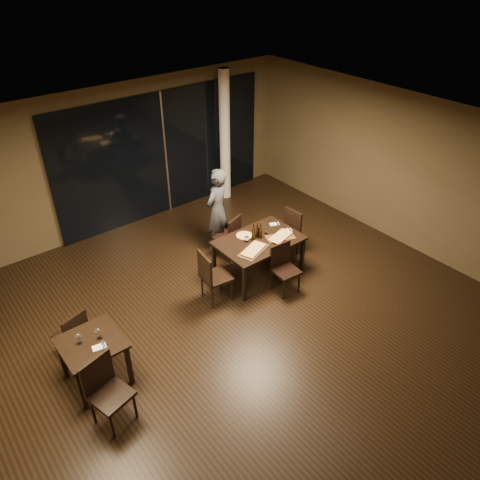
% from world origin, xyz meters
% --- Properties ---
extents(ground, '(8.00, 8.00, 0.00)m').
position_xyz_m(ground, '(0.00, 0.00, 0.00)').
color(ground, black).
rests_on(ground, ground).
extents(wall_back, '(8.00, 0.10, 3.00)m').
position_xyz_m(wall_back, '(0.00, 4.05, 1.50)').
color(wall_back, '#4B4028').
rests_on(wall_back, ground).
extents(wall_right, '(0.10, 8.00, 3.00)m').
position_xyz_m(wall_right, '(4.05, 0.00, 1.50)').
color(wall_right, '#4B4028').
rests_on(wall_right, ground).
extents(ceiling, '(8.00, 8.00, 0.04)m').
position_xyz_m(ceiling, '(0.00, 0.00, 3.02)').
color(ceiling, silver).
rests_on(ceiling, wall_back).
extents(window_panel, '(5.00, 0.06, 2.70)m').
position_xyz_m(window_panel, '(1.00, 3.96, 1.35)').
color(window_panel, black).
rests_on(window_panel, ground).
extents(column, '(0.24, 0.24, 3.00)m').
position_xyz_m(column, '(2.40, 3.65, 1.50)').
color(column, white).
rests_on(column, ground).
extents(main_table, '(1.50, 1.00, 0.75)m').
position_xyz_m(main_table, '(1.00, 0.80, 0.68)').
color(main_table, black).
rests_on(main_table, ground).
extents(side_table, '(0.80, 0.80, 0.75)m').
position_xyz_m(side_table, '(-2.40, 0.30, 0.62)').
color(side_table, black).
rests_on(side_table, ground).
extents(chair_main_far, '(0.53, 0.53, 0.90)m').
position_xyz_m(chair_main_far, '(0.93, 1.56, 0.50)').
color(chair_main_far, black).
rests_on(chair_main_far, ground).
extents(chair_main_near, '(0.45, 0.45, 0.90)m').
position_xyz_m(chair_main_near, '(1.05, 0.20, 0.50)').
color(chair_main_near, black).
rests_on(chair_main_near, ground).
extents(chair_main_left, '(0.51, 0.51, 0.98)m').
position_xyz_m(chair_main_left, '(-0.12, 0.71, 0.55)').
color(chair_main_left, black).
rests_on(chair_main_left, ground).
extents(chair_main_right, '(0.46, 0.46, 0.92)m').
position_xyz_m(chair_main_right, '(1.89, 0.95, 0.52)').
color(chair_main_right, black).
rests_on(chair_main_right, ground).
extents(chair_side_far, '(0.49, 0.49, 0.86)m').
position_xyz_m(chair_side_far, '(-2.45, 0.90, 0.48)').
color(chair_side_far, black).
rests_on(chair_side_far, ground).
extents(chair_side_near, '(0.56, 0.56, 0.99)m').
position_xyz_m(chair_side_near, '(-2.52, -0.36, 0.55)').
color(chair_side_near, black).
rests_on(chair_side_near, ground).
extents(diner, '(0.68, 0.57, 1.71)m').
position_xyz_m(diner, '(0.95, 1.99, 0.86)').
color(diner, '#303235').
rests_on(diner, ground).
extents(pizza_board_left, '(0.67, 0.48, 0.01)m').
position_xyz_m(pizza_board_left, '(0.69, 0.59, 0.76)').
color(pizza_board_left, '#3F2814').
rests_on(pizza_board_left, main_table).
extents(pizza_board_right, '(0.57, 0.42, 0.01)m').
position_xyz_m(pizza_board_right, '(1.34, 0.61, 0.76)').
color(pizza_board_right, '#482F17').
rests_on(pizza_board_right, main_table).
extents(oblong_pizza_left, '(0.52, 0.37, 0.02)m').
position_xyz_m(oblong_pizza_left, '(0.69, 0.59, 0.77)').
color(oblong_pizza_left, maroon).
rests_on(oblong_pizza_left, pizza_board_left).
extents(oblong_pizza_right, '(0.50, 0.33, 0.02)m').
position_xyz_m(oblong_pizza_right, '(1.34, 0.61, 0.77)').
color(oblong_pizza_right, maroon).
rests_on(oblong_pizza_right, pizza_board_right).
extents(round_pizza, '(0.28, 0.28, 0.01)m').
position_xyz_m(round_pizza, '(0.87, 1.06, 0.76)').
color(round_pizza, '#A82212').
rests_on(round_pizza, main_table).
extents(bottle_a, '(0.07, 0.07, 0.33)m').
position_xyz_m(bottle_a, '(0.92, 0.86, 0.91)').
color(bottle_a, black).
rests_on(bottle_a, main_table).
extents(bottle_b, '(0.07, 0.07, 0.31)m').
position_xyz_m(bottle_b, '(1.06, 0.84, 0.90)').
color(bottle_b, black).
rests_on(bottle_b, main_table).
extents(bottle_c, '(0.07, 0.07, 0.30)m').
position_xyz_m(bottle_c, '(1.03, 0.89, 0.90)').
color(bottle_c, black).
rests_on(bottle_c, main_table).
extents(tumbler_left, '(0.08, 0.08, 0.09)m').
position_xyz_m(tumbler_left, '(0.79, 0.90, 0.80)').
color(tumbler_left, white).
rests_on(tumbler_left, main_table).
extents(tumbler_right, '(0.07, 0.07, 0.08)m').
position_xyz_m(tumbler_right, '(1.24, 0.88, 0.79)').
color(tumbler_right, white).
rests_on(tumbler_right, main_table).
extents(napkin_near, '(0.20, 0.16, 0.01)m').
position_xyz_m(napkin_near, '(1.60, 0.71, 0.76)').
color(napkin_near, white).
rests_on(napkin_near, main_table).
extents(napkin_far, '(0.20, 0.16, 0.01)m').
position_xyz_m(napkin_far, '(1.57, 1.02, 0.76)').
color(napkin_far, silver).
rests_on(napkin_far, main_table).
extents(wine_glass_a, '(0.08, 0.08, 0.17)m').
position_xyz_m(wine_glass_a, '(-2.52, 0.36, 0.83)').
color(wine_glass_a, white).
rests_on(wine_glass_a, side_table).
extents(wine_glass_b, '(0.08, 0.08, 0.17)m').
position_xyz_m(wine_glass_b, '(-2.28, 0.29, 0.84)').
color(wine_glass_b, white).
rests_on(wine_glass_b, side_table).
extents(side_napkin, '(0.20, 0.14, 0.01)m').
position_xyz_m(side_napkin, '(-2.35, 0.13, 0.76)').
color(side_napkin, white).
rests_on(side_napkin, side_table).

